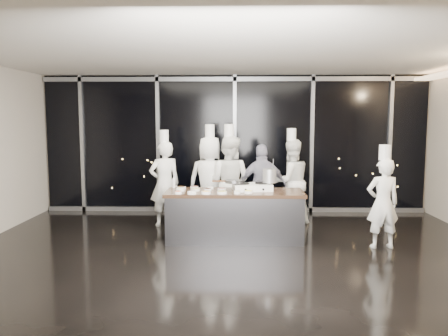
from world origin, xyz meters
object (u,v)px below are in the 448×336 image
(stove, at_px, (252,187))
(chef_side, at_px, (383,202))
(chef_far_left, at_px, (165,183))
(chef_left, at_px, (210,181))
(guest, at_px, (262,186))
(chef_right, at_px, (291,181))
(demo_counter, at_px, (234,216))
(frying_pan, at_px, (233,181))
(stock_pot, at_px, (270,176))
(chef_center, at_px, (229,181))

(stove, height_order, chef_side, chef_side)
(stove, xyz_separation_m, chef_far_left, (-1.75, 0.99, -0.08))
(chef_far_left, height_order, chef_side, chef_far_left)
(stove, height_order, chef_left, chef_left)
(stove, xyz_separation_m, guest, (0.24, 0.91, -0.12))
(stove, relative_size, chef_right, 0.37)
(chef_right, bearing_deg, chef_side, 109.16)
(chef_far_left, height_order, guest, chef_far_left)
(demo_counter, xyz_separation_m, chef_left, (-0.50, 1.11, 0.48))
(frying_pan, height_order, chef_left, chef_left)
(chef_far_left, xyz_separation_m, guest, (1.99, -0.08, -0.05))
(stock_pot, xyz_separation_m, chef_far_left, (-2.06, 0.96, -0.28))
(chef_center, bearing_deg, chef_right, -143.34)
(frying_pan, distance_m, chef_left, 1.16)
(chef_left, bearing_deg, frying_pan, 121.88)
(demo_counter, height_order, chef_left, chef_left)
(demo_counter, distance_m, chef_left, 1.31)
(chef_center, bearing_deg, chef_side, 172.34)
(chef_far_left, bearing_deg, stock_pot, 132.38)
(frying_pan, xyz_separation_m, chef_right, (1.20, 1.30, -0.17))
(chef_far_left, bearing_deg, guest, 154.93)
(demo_counter, xyz_separation_m, guest, (0.56, 0.99, 0.39))
(stove, height_order, guest, guest)
(chef_left, relative_size, chef_right, 1.04)
(frying_pan, relative_size, chef_center, 0.27)
(stock_pot, distance_m, chef_right, 1.38)
(demo_counter, relative_size, frying_pan, 4.32)
(chef_center, distance_m, chef_right, 1.35)
(chef_left, relative_size, chef_center, 1.00)
(frying_pan, height_order, chef_right, chef_right)
(stove, height_order, frying_pan, frying_pan)
(demo_counter, xyz_separation_m, chef_far_left, (-1.43, 1.08, 0.43))
(chef_side, bearing_deg, chef_left, -31.72)
(chef_right, bearing_deg, stock_pot, 48.24)
(stock_pot, bearing_deg, chef_right, 66.31)
(chef_far_left, height_order, chef_left, chef_left)
(demo_counter, relative_size, stove, 3.35)
(frying_pan, xyz_separation_m, chef_side, (2.53, -0.46, -0.28))
(guest, bearing_deg, chef_center, -4.02)
(stove, bearing_deg, chef_right, 47.76)
(chef_left, xyz_separation_m, chef_center, (0.39, -0.15, 0.00))
(demo_counter, height_order, chef_side, chef_side)
(demo_counter, bearing_deg, stock_pot, 10.34)
(chef_right, bearing_deg, demo_counter, 30.93)
(stove, xyz_separation_m, frying_pan, (-0.34, -0.03, 0.10))
(chef_far_left, xyz_separation_m, chef_center, (1.32, -0.12, 0.05))
(stove, bearing_deg, chef_center, 108.17)
(demo_counter, bearing_deg, guest, 60.64)
(stock_pot, bearing_deg, chef_far_left, 155.02)
(demo_counter, distance_m, frying_pan, 0.62)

